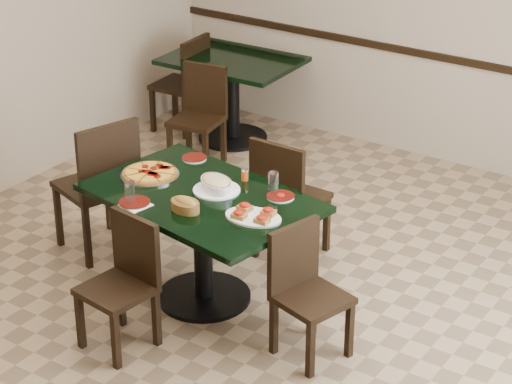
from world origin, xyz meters
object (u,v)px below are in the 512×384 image
Objects in this scene: back_chair_left at (186,79)px; chair_near at (125,276)px; main_table at (202,221)px; bruschetta_platter at (253,215)px; back_table at (232,83)px; lasagna_casserole at (216,184)px; chair_far at (285,193)px; pepperoni_pizza at (150,173)px; back_chair_near at (200,110)px; chair_left at (102,180)px; chair_right at (304,285)px; bread_basket at (185,205)px.

chair_near is at bearing 27.77° from back_chair_left.
main_table is 1.90× the size of chair_near.
chair_near reaches higher than bruschetta_platter.
back_table is at bearing 94.61° from back_chair_left.
chair_far is at bearing 108.33° from lasagna_casserole.
chair_far reaches higher than main_table.
back_table is 2.63m from lasagna_casserole.
back_chair_left is 2.31× the size of pepperoni_pizza.
chair_near is 0.92× the size of back_chair_left.
main_table is 0.49m from bruschetta_platter.
back_chair_near is at bearing 125.02° from chair_near.
main_table is at bearing -60.74° from back_table.
pepperoni_pizza is (-0.59, -0.70, 0.26)m from chair_far.
lasagna_casserole is at bearing 37.91° from back_chair_left.
back_chair_left reaches higher than chair_near.
chair_left is 3.17× the size of lasagna_casserole.
chair_near is 0.97× the size of back_chair_near.
back_table is at bearing 150.80° from lasagna_casserole.
chair_right reaches higher than main_table.
chair_near is 0.83m from pepperoni_pizza.
chair_far is 1.08× the size of back_chair_near.
chair_far is 1.12× the size of chair_right.
chair_near is at bearing 134.69° from chair_right.
bread_basket is at bearing -166.81° from bruschetta_platter.
chair_far is 2.85× the size of lasagna_casserole.
lasagna_casserole is at bearing -59.69° from back_chair_near.
chair_left reaches higher than pepperoni_pizza.
back_table is 1.41× the size of chair_near.
chair_near is 1.01× the size of chair_right.
pepperoni_pizza is at bearing 50.38° from chair_far.
lasagna_casserole reaches higher than back_table.
chair_far reaches higher than bruschetta_platter.
chair_right is 0.86m from bread_basket.
lasagna_casserole is (1.43, -2.19, 0.27)m from back_table.
back_chair_left reaches higher than back_table.
chair_near reaches higher than back_table.
lasagna_casserole reaches higher than main_table.
lasagna_casserole is at bearing 148.88° from bruschetta_platter.
bruschetta_platter is at bearing 99.94° from chair_left.
bread_basket is (-0.78, -0.10, 0.35)m from chair_right.
chair_far is 2.36× the size of pepperoni_pizza.
bread_basket is at bearing 84.67° from chair_far.
bruschetta_platter reaches higher than back_table.
chair_right is 3.56m from back_chair_left.
lasagna_casserole is at bearing 98.15° from bread_basket.
pepperoni_pizza is at bearing 99.71° from chair_left.
chair_far is at bearing 137.92° from chair_left.
bread_basket is (0.00, -0.32, -0.01)m from lasagna_casserole.
chair_far is at bearing 49.57° from back_chair_left.
chair_left is (0.45, -2.19, 0.04)m from back_table.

